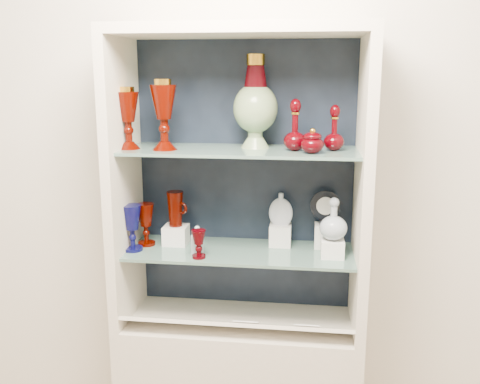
# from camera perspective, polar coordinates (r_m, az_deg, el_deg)

# --- Properties ---
(wall_back) EXTENTS (3.50, 0.02, 2.80)m
(wall_back) POSITION_cam_1_polar(r_m,az_deg,el_deg) (2.33, 0.70, 3.58)
(wall_back) COLOR beige
(wall_back) RESTS_ON ground
(cabinet_back_panel) EXTENTS (0.98, 0.02, 1.15)m
(cabinet_back_panel) POSITION_cam_1_polar(r_m,az_deg,el_deg) (2.31, 0.60, 1.63)
(cabinet_back_panel) COLOR black
(cabinet_back_panel) RESTS_ON cabinet_base
(cabinet_side_left) EXTENTS (0.04, 0.40, 1.15)m
(cabinet_side_left) POSITION_cam_1_polar(r_m,az_deg,el_deg) (2.24, -12.28, 0.97)
(cabinet_side_left) COLOR beige
(cabinet_side_left) RESTS_ON cabinet_base
(cabinet_side_right) EXTENTS (0.04, 0.40, 1.15)m
(cabinet_side_right) POSITION_cam_1_polar(r_m,az_deg,el_deg) (2.12, 12.97, 0.29)
(cabinet_side_right) COLOR beige
(cabinet_side_right) RESTS_ON cabinet_base
(cabinet_top_cap) EXTENTS (1.00, 0.40, 0.04)m
(cabinet_top_cap) POSITION_cam_1_polar(r_m,az_deg,el_deg) (2.09, -0.00, 16.86)
(cabinet_top_cap) COLOR beige
(cabinet_top_cap) RESTS_ON cabinet_side_left
(shelf_lower) EXTENTS (0.92, 0.34, 0.01)m
(shelf_lower) POSITION_cam_1_polar(r_m,az_deg,el_deg) (2.22, 0.07, -6.34)
(shelf_lower) COLOR slate
(shelf_lower) RESTS_ON cabinet_side_left
(shelf_upper) EXTENTS (0.92, 0.34, 0.01)m
(shelf_upper) POSITION_cam_1_polar(r_m,az_deg,el_deg) (2.12, 0.07, 4.44)
(shelf_upper) COLOR slate
(shelf_upper) RESTS_ON cabinet_side_left
(label_ledge) EXTENTS (0.92, 0.17, 0.09)m
(label_ledge) POSITION_cam_1_polar(r_m,az_deg,el_deg) (2.21, -0.38, -13.94)
(label_ledge) COLOR beige
(label_ledge) RESTS_ON cabinet_base
(label_card_0) EXTENTS (0.10, 0.06, 0.03)m
(label_card_0) POSITION_cam_1_polar(r_m,az_deg,el_deg) (2.18, 7.12, -13.91)
(label_card_0) COLOR white
(label_card_0) RESTS_ON label_ledge
(label_card_1) EXTENTS (0.10, 0.06, 0.03)m
(label_card_1) POSITION_cam_1_polar(r_m,az_deg,el_deg) (2.19, 0.68, -13.65)
(label_card_1) COLOR white
(label_card_1) RESTS_ON label_ledge
(pedestal_lamp_left) EXTENTS (0.10, 0.10, 0.24)m
(pedestal_lamp_left) POSITION_cam_1_polar(r_m,az_deg,el_deg) (2.16, -11.86, 7.72)
(pedestal_lamp_left) COLOR #440800
(pedestal_lamp_left) RESTS_ON shelf_upper
(pedestal_lamp_right) EXTENTS (0.14, 0.14, 0.27)m
(pedestal_lamp_right) POSITION_cam_1_polar(r_m,az_deg,el_deg) (2.11, -8.13, 8.15)
(pedestal_lamp_right) COLOR #440800
(pedestal_lamp_right) RESTS_ON shelf_upper
(enamel_urn) EXTENTS (0.21, 0.21, 0.37)m
(enamel_urn) POSITION_cam_1_polar(r_m,az_deg,el_deg) (2.15, 1.66, 9.61)
(enamel_urn) COLOR #0F4826
(enamel_urn) RESTS_ON shelf_upper
(ruby_decanter_a) EXTENTS (0.11, 0.11, 0.22)m
(ruby_decanter_a) POSITION_cam_1_polar(r_m,az_deg,el_deg) (2.07, 5.91, 7.45)
(ruby_decanter_a) COLOR #440005
(ruby_decanter_a) RESTS_ON shelf_upper
(ruby_decanter_b) EXTENTS (0.09, 0.09, 0.19)m
(ruby_decanter_b) POSITION_cam_1_polar(r_m,az_deg,el_deg) (2.10, 10.04, 6.89)
(ruby_decanter_b) COLOR #440005
(ruby_decanter_b) RESTS_ON shelf_upper
(lidded_bowl) EXTENTS (0.10, 0.10, 0.10)m
(lidded_bowl) POSITION_cam_1_polar(r_m,az_deg,el_deg) (2.02, 7.72, 5.47)
(lidded_bowl) COLOR #440005
(lidded_bowl) RESTS_ON shelf_upper
(cobalt_goblet) EXTENTS (0.11, 0.11, 0.19)m
(cobalt_goblet) POSITION_cam_1_polar(r_m,az_deg,el_deg) (2.23, -11.44, -3.77)
(cobalt_goblet) COLOR #090942
(cobalt_goblet) RESTS_ON shelf_lower
(ruby_goblet_tall) EXTENTS (0.09, 0.09, 0.18)m
(ruby_goblet_tall) POSITION_cam_1_polar(r_m,az_deg,el_deg) (2.29, -10.01, -3.43)
(ruby_goblet_tall) COLOR #440800
(ruby_goblet_tall) RESTS_ON shelf_lower
(ruby_goblet_small) EXTENTS (0.07, 0.07, 0.11)m
(ruby_goblet_small) POSITION_cam_1_polar(r_m,az_deg,el_deg) (2.12, -4.43, -5.56)
(ruby_goblet_small) COLOR #440005
(ruby_goblet_small) RESTS_ON shelf_lower
(riser_ruby_pitcher) EXTENTS (0.10, 0.10, 0.08)m
(riser_ruby_pitcher) POSITION_cam_1_polar(r_m,az_deg,el_deg) (2.30, -6.84, -4.56)
(riser_ruby_pitcher) COLOR silver
(riser_ruby_pitcher) RESTS_ON shelf_lower
(ruby_pitcher) EXTENTS (0.13, 0.11, 0.15)m
(ruby_pitcher) POSITION_cam_1_polar(r_m,az_deg,el_deg) (2.27, -6.92, -1.80)
(ruby_pitcher) COLOR #440800
(ruby_pitcher) RESTS_ON riser_ruby_pitcher
(clear_square_bottle) EXTENTS (0.05, 0.05, 0.12)m
(clear_square_bottle) POSITION_cam_1_polar(r_m,az_deg,el_deg) (2.17, -4.57, -5.08)
(clear_square_bottle) COLOR #94A0AC
(clear_square_bottle) RESTS_ON shelf_lower
(riser_flat_flask) EXTENTS (0.09, 0.09, 0.09)m
(riser_flat_flask) POSITION_cam_1_polar(r_m,az_deg,el_deg) (2.27, 4.32, -4.59)
(riser_flat_flask) COLOR silver
(riser_flat_flask) RESTS_ON shelf_lower
(flat_flask) EXTENTS (0.10, 0.05, 0.14)m
(flat_flask) POSITION_cam_1_polar(r_m,az_deg,el_deg) (2.24, 4.37, -1.77)
(flat_flask) COLOR #B2B9C7
(flat_flask) RESTS_ON riser_flat_flask
(riser_clear_round_decanter) EXTENTS (0.09, 0.09, 0.07)m
(riser_clear_round_decanter) POSITION_cam_1_polar(r_m,az_deg,el_deg) (2.16, 9.84, -5.94)
(riser_clear_round_decanter) COLOR silver
(riser_clear_round_decanter) RESTS_ON shelf_lower
(clear_round_decanter) EXTENTS (0.14, 0.14, 0.16)m
(clear_round_decanter) POSITION_cam_1_polar(r_m,az_deg,el_deg) (2.13, 9.96, -2.96)
(clear_round_decanter) COLOR #94A0AC
(clear_round_decanter) RESTS_ON riser_clear_round_decanter
(riser_cameo_medallion) EXTENTS (0.08, 0.08, 0.10)m
(riser_cameo_medallion) POSITION_cam_1_polar(r_m,az_deg,el_deg) (2.27, 8.97, -4.62)
(riser_cameo_medallion) COLOR silver
(riser_cameo_medallion) RESTS_ON shelf_lower
(cameo_medallion) EXTENTS (0.13, 0.06, 0.15)m
(cameo_medallion) POSITION_cam_1_polar(r_m,az_deg,el_deg) (2.23, 9.07, -1.60)
(cameo_medallion) COLOR black
(cameo_medallion) RESTS_ON riser_cameo_medallion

